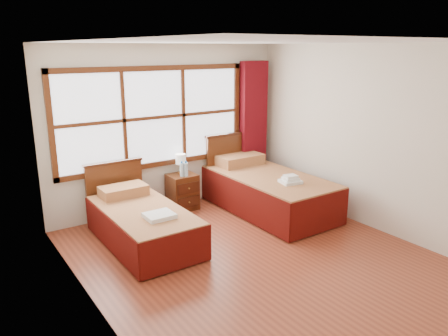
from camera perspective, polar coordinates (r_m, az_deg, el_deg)
floor at (r=5.61m, az=3.99°, el=-11.47°), size 4.50×4.50×0.00m
ceiling at (r=5.01m, az=4.56°, el=16.12°), size 4.50×4.50×0.00m
wall_back at (r=7.02m, az=-7.28°, el=5.17°), size 4.00×0.00×4.00m
wall_left at (r=4.25m, az=-17.39°, el=-2.21°), size 0.00×4.50×4.50m
wall_right at (r=6.57m, az=18.10°, el=3.82°), size 0.00×4.50×4.50m
window at (r=6.84m, az=-9.06°, el=6.54°), size 3.16×0.06×1.56m
curtain at (r=7.77m, az=3.82°, el=5.29°), size 0.50×0.16×2.30m
bed_left at (r=5.98m, az=-10.71°, el=-6.98°), size 0.96×1.98×0.92m
bed_right at (r=7.03m, az=5.54°, el=-2.84°), size 1.15×2.22×1.12m
nightstand at (r=7.09m, az=-5.43°, el=-3.11°), size 0.43×0.43×0.58m
towels_left at (r=5.52m, az=-8.44°, el=-6.17°), size 0.35×0.31×0.05m
towels_right at (r=6.54m, az=8.67°, el=-1.55°), size 0.33×0.31×0.12m
lamp at (r=7.03m, az=-5.68°, el=1.09°), size 0.16×0.16×0.32m
bottle_near at (r=6.88m, az=-5.53°, el=-0.19°), size 0.06×0.06×0.24m
bottle_far at (r=6.89m, az=-4.99°, el=-0.17°), size 0.06×0.06×0.24m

